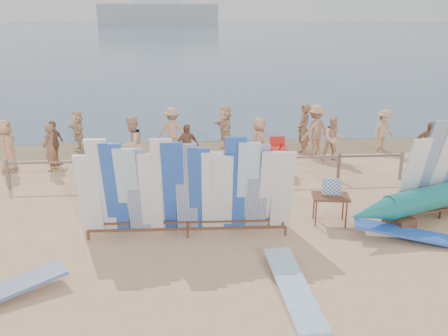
{
  "coord_description": "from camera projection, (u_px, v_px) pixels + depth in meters",
  "views": [
    {
      "loc": [
        -0.54,
        -10.68,
        5.03
      ],
      "look_at": [
        0.33,
        1.59,
        0.97
      ],
      "focal_mm": 38.0,
      "sensor_mm": 36.0,
      "label": 1
    }
  ],
  "objects": [
    {
      "name": "beachgoer_2",
      "position": [
        132.0,
        144.0,
        15.48
      ],
      "size": [
        0.8,
        0.99,
        1.84
      ],
      "primitive_type": "imported",
      "rotation": [
        0.0,
        0.0,
        4.22
      ],
      "color": "beige",
      "rests_on": "ground"
    },
    {
      "name": "fence",
      "position": [
        210.0,
        165.0,
        14.37
      ],
      "size": [
        12.08,
        0.08,
        0.9
      ],
      "color": "#77655A",
      "rests_on": "ground"
    },
    {
      "name": "beachgoer_extra_1",
      "position": [
        54.0,
        143.0,
        16.16
      ],
      "size": [
        0.74,
        0.99,
        1.55
      ],
      "primitive_type": "imported",
      "rotation": [
        0.0,
        0.0,
        1.13
      ],
      "color": "#8C6042",
      "rests_on": "ground"
    },
    {
      "name": "beachgoer_10",
      "position": [
        428.0,
        144.0,
        16.02
      ],
      "size": [
        0.99,
        0.72,
        1.55
      ],
      "primitive_type": "imported",
      "rotation": [
        0.0,
        0.0,
        5.88
      ],
      "color": "#8C6042",
      "rests_on": "ground"
    },
    {
      "name": "beachgoer_9",
      "position": [
        315.0,
        130.0,
        17.32
      ],
      "size": [
        1.29,
        1.03,
        1.87
      ],
      "primitive_type": "imported",
      "rotation": [
        0.0,
        0.0,
        3.67
      ],
      "color": "tan",
      "rests_on": "ground"
    },
    {
      "name": "beachgoer_11",
      "position": [
        78.0,
        131.0,
        17.92
      ],
      "size": [
        1.01,
        1.48,
        1.53
      ],
      "primitive_type": "imported",
      "rotation": [
        0.0,
        0.0,
        5.15
      ],
      "color": "beige",
      "rests_on": "ground"
    },
    {
      "name": "beachgoer_6",
      "position": [
        259.0,
        140.0,
        16.4
      ],
      "size": [
        0.56,
        0.85,
        1.61
      ],
      "primitive_type": "imported",
      "rotation": [
        0.0,
        0.0,
        1.32
      ],
      "color": "tan",
      "rests_on": "ground"
    },
    {
      "name": "main_surfboard_rack",
      "position": [
        186.0,
        191.0,
        10.95
      ],
      "size": [
        4.97,
        0.82,
        2.45
      ],
      "rotation": [
        0.0,
        0.0,
        -0.02
      ],
      "color": "brown",
      "rests_on": "ground"
    },
    {
      "name": "beachgoer_extra_0",
      "position": [
        383.0,
        131.0,
        17.74
      ],
      "size": [
        1.12,
        0.9,
        1.61
      ],
      "primitive_type": "imported",
      "rotation": [
        0.0,
        0.0,
        0.53
      ],
      "color": "tan",
      "rests_on": "ground"
    },
    {
      "name": "beachgoer_4",
      "position": [
        187.0,
        146.0,
        15.8
      ],
      "size": [
        0.98,
        0.78,
        1.54
      ],
      "primitive_type": "imported",
      "rotation": [
        0.0,
        0.0,
        0.51
      ],
      "color": "#8C6042",
      "rests_on": "ground"
    },
    {
      "name": "beach_chair_right",
      "position": [
        254.0,
        165.0,
        15.52
      ],
      "size": [
        0.7,
        0.72,
        0.93
      ],
      "rotation": [
        0.0,
        0.0,
        0.2
      ],
      "color": "red",
      "rests_on": "ground"
    },
    {
      "name": "distant_ship",
      "position": [
        159.0,
        11.0,
        179.79
      ],
      "size": [
        45.0,
        8.0,
        14.0
      ],
      "color": "#999EA3",
      "rests_on": "ocean"
    },
    {
      "name": "beach_chair_left",
      "position": [
        188.0,
        167.0,
        15.46
      ],
      "size": [
        0.51,
        0.53,
        0.77
      ],
      "rotation": [
        0.0,
        0.0,
        -0.05
      ],
      "color": "red",
      "rests_on": "ground"
    },
    {
      "name": "beachgoer_8",
      "position": [
        334.0,
        139.0,
        16.6
      ],
      "size": [
        0.79,
        0.39,
        1.62
      ],
      "primitive_type": "imported",
      "rotation": [
        0.0,
        0.0,
        6.27
      ],
      "color": "beige",
      "rests_on": "ground"
    },
    {
      "name": "beachgoer_5",
      "position": [
        225.0,
        128.0,
        17.88
      ],
      "size": [
        0.77,
        1.66,
        1.72
      ],
      "primitive_type": "imported",
      "rotation": [
        0.0,
        0.0,
        4.88
      ],
      "color": "beige",
      "rests_on": "ground"
    },
    {
      "name": "ocean",
      "position": [
        191.0,
        31.0,
        132.99
      ],
      "size": [
        320.0,
        240.0,
        0.02
      ],
      "primitive_type": "cube",
      "color": "#3F5872",
      "rests_on": "ground"
    },
    {
      "name": "beachgoer_1",
      "position": [
        50.0,
        148.0,
        15.55
      ],
      "size": [
        0.42,
        0.63,
        1.59
      ],
      "primitive_type": "imported",
      "rotation": [
        0.0,
        0.0,
        4.52
      ],
      "color": "#8C6042",
      "rests_on": "ground"
    },
    {
      "name": "ground",
      "position": [
        215.0,
        226.0,
        11.73
      ],
      "size": [
        160.0,
        160.0,
        0.0
      ],
      "primitive_type": "plane",
      "color": "#DDAD80",
      "rests_on": "ground"
    },
    {
      "name": "beachgoer_7",
      "position": [
        303.0,
        129.0,
        17.4
      ],
      "size": [
        0.42,
        0.71,
        1.87
      ],
      "primitive_type": "imported",
      "rotation": [
        0.0,
        0.0,
        4.78
      ],
      "color": "#8C6042",
      "rests_on": "ground"
    },
    {
      "name": "vendor_table",
      "position": [
        330.0,
        208.0,
        11.76
      ],
      "size": [
        0.97,
        0.75,
        1.18
      ],
      "rotation": [
        0.0,
        0.0,
        -0.14
      ],
      "color": "brown",
      "rests_on": "ground"
    },
    {
      "name": "flat_board_b",
      "position": [
        293.0,
        291.0,
        8.97
      ],
      "size": [
        0.73,
        2.73,
        0.22
      ],
      "primitive_type": "cube",
      "rotation": [
        0.05,
        0.0,
        0.06
      ],
      "color": "#94C6ED",
      "rests_on": "ground"
    },
    {
      "name": "side_surfboard_rack",
      "position": [
        441.0,
        172.0,
        11.95
      ],
      "size": [
        2.36,
        1.24,
        2.63
      ],
      "rotation": [
        0.0,
        0.0,
        0.27
      ],
      "color": "brown",
      "rests_on": "ground"
    },
    {
      "name": "flat_board_d",
      "position": [
        413.0,
        242.0,
        10.92
      ],
      "size": [
        2.74,
        1.32,
        0.38
      ],
      "primitive_type": "cube",
      "rotation": [
        0.11,
        0.0,
        1.28
      ],
      "color": "blue",
      "rests_on": "ground"
    },
    {
      "name": "wet_sand_strip",
      "position": [
        206.0,
        147.0,
        18.55
      ],
      "size": [
        40.0,
        2.6,
        0.01
      ],
      "primitive_type": "cube",
      "color": "olive",
      "rests_on": "ground"
    },
    {
      "name": "stroller",
      "position": [
        278.0,
        160.0,
        15.39
      ],
      "size": [
        0.63,
        0.88,
        1.16
      ],
      "rotation": [
        0.0,
        0.0,
        -0.06
      ],
      "color": "red",
      "rests_on": "ground"
    },
    {
      "name": "beachgoer_0",
      "position": [
        6.0,
        146.0,
        15.5
      ],
      "size": [
        0.42,
        0.86,
        1.74
      ],
      "primitive_type": "imported",
      "rotation": [
        0.0,
        0.0,
        1.58
      ],
      "color": "tan",
      "rests_on": "ground"
    },
    {
      "name": "beachgoer_3",
      "position": [
        173.0,
        130.0,
        17.64
      ],
      "size": [
        1.16,
        0.65,
        1.7
      ],
      "primitive_type": "imported",
      "rotation": [
        0.0,
        0.0,
        2.95
      ],
      "color": "tan",
      "rests_on": "ground"
    }
  ]
}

